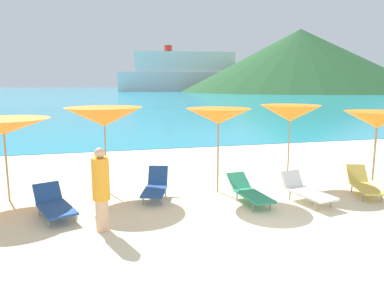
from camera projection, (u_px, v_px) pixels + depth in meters
ground_plane at (171, 154)px, 15.69m from camera, size 50.00×100.00×0.30m
ocean_water at (104, 90)px, 226.23m from camera, size 650.00×440.00×0.02m
headland_hill at (299, 61)px, 149.45m from camera, size 100.18×100.18×25.98m
umbrella_1 at (3, 127)px, 8.63m from camera, size 2.31×2.31×2.07m
umbrella_2 at (104, 117)px, 9.34m from camera, size 2.18×2.18×2.30m
umbrella_3 at (218, 116)px, 9.33m from camera, size 1.79×1.79×2.27m
umbrella_4 at (290, 113)px, 10.33m from camera, size 1.78×1.78×2.30m
umbrella_5 at (377, 120)px, 10.58m from camera, size 2.11×2.11×2.10m
lounge_chair_0 at (306, 190)px, 8.78m from camera, size 0.85×1.52×0.68m
lounge_chair_1 at (54, 204)px, 7.80m from camera, size 1.08×1.58×0.63m
lounge_chair_2 at (364, 184)px, 9.38m from camera, size 0.97×1.58×0.68m
lounge_chair_3 at (249, 191)px, 8.75m from camera, size 0.65×1.68×0.59m
lounge_chair_4 at (156, 186)px, 9.07m from camera, size 0.90×1.41×0.74m
beachgoer_1 at (101, 188)px, 6.96m from camera, size 0.34×0.34×1.68m
cruise_ship at (185, 74)px, 168.63m from camera, size 63.16×19.50×21.17m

